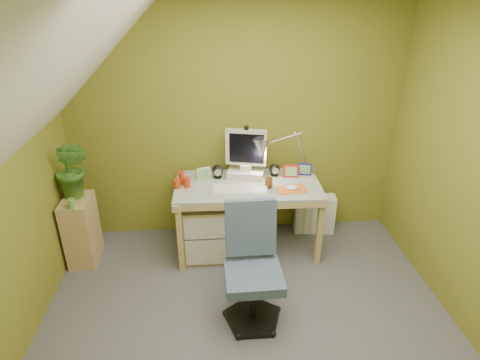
{
  "coord_description": "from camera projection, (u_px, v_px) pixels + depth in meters",
  "views": [
    {
      "loc": [
        -0.25,
        -2.07,
        2.35
      ],
      "look_at": [
        0.0,
        1.0,
        0.85
      ],
      "focal_mm": 30.0,
      "sensor_mm": 36.0,
      "label": 1
    }
  ],
  "objects": [
    {
      "name": "photo_frame_green",
      "position": [
        204.0,
        173.0,
        3.74
      ],
      "size": [
        0.13,
        0.06,
        0.11
      ],
      "primitive_type": "cube",
      "rotation": [
        0.0,
        0.0,
        0.31
      ],
      "color": "#BCDB97",
      "rests_on": "desk"
    },
    {
      "name": "photo_frame_red",
      "position": [
        291.0,
        171.0,
        3.78
      ],
      "size": [
        0.14,
        0.04,
        0.12
      ],
      "primitive_type": "cube",
      "rotation": [
        0.0,
        0.0,
        -0.12
      ],
      "color": "red",
      "rests_on": "desk"
    },
    {
      "name": "photo_frame_blue",
      "position": [
        304.0,
        169.0,
        3.83
      ],
      "size": [
        0.13,
        0.05,
        0.11
      ],
      "primitive_type": "cube",
      "rotation": [
        0.0,
        0.0,
        -0.24
      ],
      "color": "navy",
      "rests_on": "desk"
    },
    {
      "name": "radiator",
      "position": [
        314.0,
        214.0,
        4.18
      ],
      "size": [
        0.42,
        0.2,
        0.41
      ],
      "primitive_type": "cube",
      "rotation": [
        0.0,
        0.0,
        -0.11
      ],
      "color": "white",
      "rests_on": "floor"
    },
    {
      "name": "mousepad",
      "position": [
        292.0,
        189.0,
        3.57
      ],
      "size": [
        0.26,
        0.19,
        0.01
      ],
      "primitive_type": "cube",
      "rotation": [
        0.0,
        0.0,
        0.07
      ],
      "color": "orange",
      "rests_on": "desk"
    },
    {
      "name": "wall_back",
      "position": [
        235.0,
        119.0,
        3.81
      ],
      "size": [
        3.2,
        0.01,
        2.4
      ],
      "primitive_type": "cube",
      "color": "olive",
      "rests_on": "floor"
    },
    {
      "name": "amber_tumbler",
      "position": [
        269.0,
        183.0,
        3.59
      ],
      "size": [
        0.09,
        0.09,
        0.09
      ],
      "primitive_type": "cylinder",
      "rotation": [
        0.0,
        0.0,
        -0.25
      ],
      "color": "brown",
      "rests_on": "desk"
    },
    {
      "name": "keyboard",
      "position": [
        240.0,
        190.0,
        3.53
      ],
      "size": [
        0.49,
        0.21,
        0.02
      ],
      "primitive_type": "cube",
      "rotation": [
        0.0,
        0.0,
        -0.13
      ],
      "color": "white",
      "rests_on": "desk"
    },
    {
      "name": "task_chair",
      "position": [
        253.0,
        276.0,
        2.94
      ],
      "size": [
        0.49,
        0.49,
        0.86
      ],
      "primitive_type": null,
      "rotation": [
        0.0,
        0.0,
        0.02
      ],
      "color": "#40536A",
      "rests_on": "floor"
    },
    {
      "name": "speaker_right",
      "position": [
        274.0,
        170.0,
        3.81
      ],
      "size": [
        0.12,
        0.12,
        0.12
      ],
      "primitive_type": null,
      "rotation": [
        0.0,
        0.0,
        0.16
      ],
      "color": "black",
      "rests_on": "desk"
    },
    {
      "name": "slope_ceiling",
      "position": [
        58.0,
        96.0,
        2.02
      ],
      "size": [
        1.1,
        3.2,
        1.1
      ],
      "primitive_type": "cube",
      "color": "white",
      "rests_on": "wall_left"
    },
    {
      "name": "desk_lamp",
      "position": [
        294.0,
        143.0,
        3.72
      ],
      "size": [
        0.62,
        0.31,
        0.64
      ],
      "primitive_type": null,
      "rotation": [
        0.0,
        0.0,
        0.1
      ],
      "color": "#A8A8AD",
      "rests_on": "desk"
    },
    {
      "name": "desk",
      "position": [
        247.0,
        217.0,
        3.83
      ],
      "size": [
        1.34,
        0.7,
        0.71
      ],
      "primitive_type": null,
      "rotation": [
        0.0,
        0.0,
        -0.03
      ],
      "color": "tan",
      "rests_on": "floor"
    },
    {
      "name": "mouse",
      "position": [
        292.0,
        188.0,
        3.56
      ],
      "size": [
        0.12,
        0.08,
        0.04
      ],
      "primitive_type": "ellipsoid",
      "rotation": [
        0.0,
        0.0,
        0.08
      ],
      "color": "white",
      "rests_on": "mousepad"
    },
    {
      "name": "side_ledge",
      "position": [
        82.0,
        230.0,
        3.68
      ],
      "size": [
        0.24,
        0.37,
        0.65
      ],
      "primitive_type": "cube",
      "color": "tan",
      "rests_on": "floor"
    },
    {
      "name": "floor",
      "position": [
        251.0,
        346.0,
        2.91
      ],
      "size": [
        3.2,
        3.2,
        0.01
      ],
      "primitive_type": "cube",
      "color": "#56565B",
      "rests_on": "ground"
    },
    {
      "name": "monitor",
      "position": [
        246.0,
        152.0,
        3.72
      ],
      "size": [
        0.4,
        0.29,
        0.49
      ],
      "primitive_type": null,
      "rotation": [
        0.0,
        0.0,
        -0.23
      ],
      "color": "beige",
      "rests_on": "desk"
    },
    {
      "name": "green_cup",
      "position": [
        72.0,
        204.0,
        3.39
      ],
      "size": [
        0.07,
        0.07,
        0.08
      ],
      "primitive_type": "cylinder",
      "rotation": [
        0.0,
        0.0,
        0.09
      ],
      "color": "#65AB47",
      "rests_on": "side_ledge"
    },
    {
      "name": "candle_cluster",
      "position": [
        182.0,
        180.0,
        3.61
      ],
      "size": [
        0.19,
        0.17,
        0.13
      ],
      "primitive_type": null,
      "rotation": [
        0.0,
        0.0,
        0.18
      ],
      "color": "red",
      "rests_on": "desk"
    },
    {
      "name": "potted_plant",
      "position": [
        72.0,
        169.0,
        3.46
      ],
      "size": [
        0.35,
        0.31,
        0.54
      ],
      "primitive_type": "imported",
      "rotation": [
        0.0,
        0.0,
        -0.26
      ],
      "color": "#3B6E24",
      "rests_on": "side_ledge"
    },
    {
      "name": "speaker_left",
      "position": [
        218.0,
        171.0,
        3.76
      ],
      "size": [
        0.12,
        0.12,
        0.13
      ],
      "primitive_type": null,
      "rotation": [
        0.0,
        0.0,
        -0.14
      ],
      "color": "black",
      "rests_on": "desk"
    }
  ]
}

